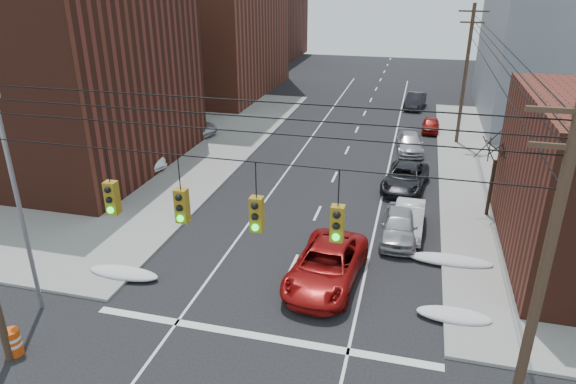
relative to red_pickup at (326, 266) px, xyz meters
The scene contains 23 objects.
sidewalk_nw 32.99m from the red_pickup, 150.90° to the left, with size 40.00×40.00×0.15m, color gray.
building_brick_near 26.85m from the red_pickup, 155.13° to the left, with size 20.00×16.00×13.00m, color #4B2116.
building_brick_far 69.10m from the red_pickup, 113.81° to the left, with size 22.00×18.00×12.00m, color #4B2116.
utility_pole_right 11.50m from the red_pickup, 49.99° to the right, with size 2.20×0.28×11.00m.
utility_pole_far 24.49m from the red_pickup, 73.83° to the left, with size 2.20×0.28×11.00m.
traffic_signals 10.32m from the red_pickup, 102.17° to the right, with size 17.00×0.42×2.02m.
street_light 13.21m from the red_pickup, 156.34° to the right, with size 0.44×0.44×9.32m.
bare_tree 12.01m from the red_pickup, 49.34° to the left, with size 2.09×2.20×4.93m.
snow_nw 9.45m from the red_pickup, 168.00° to the right, with size 3.50×1.08×0.42m, color silver.
snow_ne 5.80m from the red_pickup, 14.66° to the right, with size 3.00×1.08×0.42m, color silver.
snow_east_far 6.39m from the red_pickup, 28.58° to the left, with size 4.00×1.08×0.42m, color silver.
red_pickup is the anchor object (origin of this frame).
parked_car_a 5.86m from the red_pickup, 59.43° to the left, with size 1.87×4.65×1.58m, color #A09FA4.
parked_car_b 6.97m from the red_pickup, 60.40° to the left, with size 1.56×4.48×1.48m, color silver.
parked_car_c 12.57m from the red_pickup, 76.28° to the left, with size 2.51×5.44×1.51m, color black.
parked_car_d 20.18m from the red_pickup, 81.51° to the left, with size 1.95×4.79×1.39m, color #A9A8AD.
parked_car_e 26.44m from the red_pickup, 80.03° to the left, with size 1.45×3.61×1.23m, color maroon.
parked_car_f 34.66m from the red_pickup, 85.07° to the left, with size 1.66×4.75×1.56m, color black.
lot_car_a 19.27m from the red_pickup, 145.56° to the left, with size 1.62×4.64×1.53m, color silver.
lot_car_b 25.26m from the red_pickup, 128.26° to the left, with size 2.35×5.10×1.42m, color #B8B8BE.
lot_car_c 21.02m from the red_pickup, 153.68° to the left, with size 2.01×4.94×1.43m, color black.
lot_car_d 25.82m from the red_pickup, 147.60° to the left, with size 1.59×3.96×1.35m, color #A3A3A8.
construction_barrel 12.87m from the red_pickup, 143.34° to the right, with size 0.74×0.74×1.07m.
Camera 1 is at (5.14, -8.89, 13.14)m, focal length 32.00 mm.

